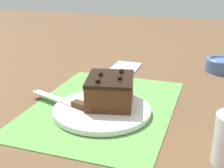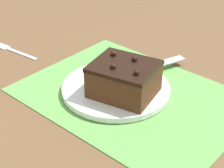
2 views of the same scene
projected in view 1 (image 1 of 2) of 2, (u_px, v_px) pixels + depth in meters
ground_plane at (103, 107)px, 0.78m from camera, size 3.00×3.00×0.00m
placemat_woven at (103, 106)px, 0.78m from camera, size 0.46×0.34×0.00m
cake_plate at (102, 110)px, 0.74m from camera, size 0.23×0.23×0.01m
chocolate_cake at (110, 90)px, 0.75m from camera, size 0.15×0.13×0.08m
serving_knife at (73, 103)px, 0.75m from camera, size 0.09×0.21×0.01m
small_bowl at (221, 64)px, 1.03m from camera, size 0.10×0.10×0.05m
folded_napkin at (126, 66)px, 1.08m from camera, size 0.11×0.09×0.01m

